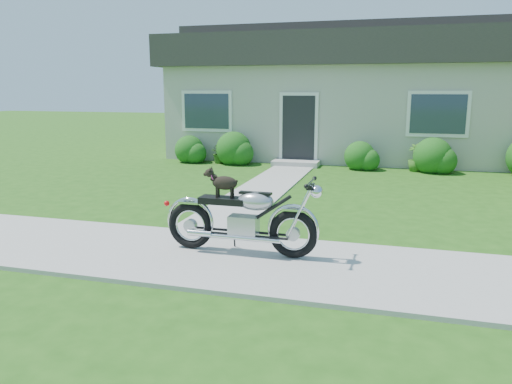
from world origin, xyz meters
TOP-DOWN VIEW (x-y plane):
  - ground at (0.00, 0.00)m, footprint 80.00×80.00m
  - sidewalk at (0.00, 0.00)m, footprint 24.00×2.20m
  - walkway at (-1.50, 5.00)m, footprint 1.20×8.00m
  - house at (-0.00, 11.99)m, footprint 12.60×7.03m
  - shrub_row at (0.51, 8.50)m, footprint 10.85×1.19m
  - potted_plant_left at (-3.96, 8.55)m, footprint 0.80×0.79m
  - potted_plant_right at (1.97, 8.55)m, footprint 0.49×0.49m
  - motorcycle_with_dog at (-0.54, 0.20)m, footprint 2.22×0.60m

SIDE VIEW (x-z plane):
  - ground at x=0.00m, z-range 0.00..0.00m
  - walkway at x=-1.50m, z-range 0.00..0.03m
  - sidewalk at x=0.00m, z-range 0.00..0.04m
  - potted_plant_left at x=-3.96m, z-range 0.00..0.67m
  - potted_plant_right at x=1.97m, z-range 0.00..0.78m
  - shrub_row at x=0.51m, z-range -0.14..1.05m
  - motorcycle_with_dog at x=-0.54m, z-range -0.03..1.14m
  - house at x=0.00m, z-range -0.09..4.41m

